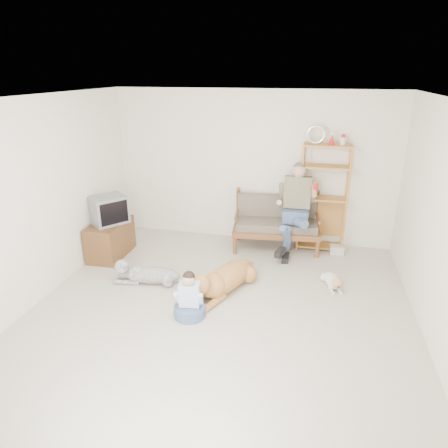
% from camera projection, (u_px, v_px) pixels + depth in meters
% --- Properties ---
extents(floor, '(5.50, 5.50, 0.00)m').
position_uv_depth(floor, '(217.00, 319.00, 5.12)').
color(floor, beige).
rests_on(floor, ground).
extents(ceiling, '(5.50, 5.50, 0.00)m').
position_uv_depth(ceiling, '(216.00, 100.00, 4.14)').
color(ceiling, silver).
rests_on(ceiling, ground).
extents(wall_back, '(5.00, 0.00, 5.00)m').
position_uv_depth(wall_back, '(253.00, 168.00, 7.13)').
color(wall_back, silver).
rests_on(wall_back, ground).
extents(wall_front, '(5.00, 0.00, 5.00)m').
position_uv_depth(wall_front, '(95.00, 400.00, 2.13)').
color(wall_front, silver).
rests_on(wall_front, ground).
extents(wall_left, '(0.00, 5.50, 5.50)m').
position_uv_depth(wall_left, '(28.00, 206.00, 5.14)').
color(wall_left, silver).
rests_on(wall_left, ground).
extents(loveseat, '(1.56, 0.85, 0.95)m').
position_uv_depth(loveseat, '(277.00, 221.00, 7.04)').
color(loveseat, brown).
rests_on(loveseat, ground).
extents(man, '(0.59, 0.85, 1.37)m').
position_uv_depth(man, '(294.00, 215.00, 6.68)').
color(man, '#4E5E8F').
rests_on(man, loveseat).
extents(etagere, '(0.82, 0.36, 2.16)m').
position_uv_depth(etagere, '(323.00, 197.00, 6.83)').
color(etagere, '#B47138').
rests_on(etagere, ground).
extents(book_stack, '(0.24, 0.18, 0.15)m').
position_uv_depth(book_stack, '(337.00, 250.00, 6.91)').
color(book_stack, beige).
rests_on(book_stack, ground).
extents(tv_stand, '(0.51, 0.90, 0.60)m').
position_uv_depth(tv_stand, '(110.00, 239.00, 6.78)').
color(tv_stand, brown).
rests_on(tv_stand, ground).
extents(crt_tv, '(0.68, 0.70, 0.46)m').
position_uv_depth(crt_tv, '(109.00, 210.00, 6.59)').
color(crt_tv, slate).
rests_on(crt_tv, tv_stand).
extents(wall_outlet, '(0.12, 0.02, 0.08)m').
position_uv_depth(wall_outlet, '(188.00, 218.00, 7.75)').
color(wall_outlet, silver).
rests_on(wall_outlet, ground).
extents(golden_retriever, '(0.83, 1.57, 0.50)m').
position_uv_depth(golden_retriever, '(222.00, 280.00, 5.66)').
color(golden_retriever, '#B5823E').
rests_on(golden_retriever, ground).
extents(shaggy_dog, '(1.20, 0.41, 0.36)m').
position_uv_depth(shaggy_dog, '(145.00, 274.00, 5.95)').
color(shaggy_dog, silver).
rests_on(shaggy_dog, ground).
extents(terrier, '(0.30, 0.64, 0.24)m').
position_uv_depth(terrier, '(333.00, 281.00, 5.83)').
color(terrier, white).
rests_on(terrier, ground).
extents(child, '(0.41, 0.41, 0.65)m').
position_uv_depth(child, '(190.00, 300.00, 5.11)').
color(child, '#4E5E8F').
rests_on(child, ground).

